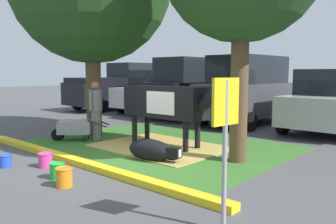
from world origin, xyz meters
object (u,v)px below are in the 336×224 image
object	(u,v)px
wheelbarrow	(75,127)
sedan_blue	(330,102)
calf_lying	(152,150)
bucket_blue	(5,161)
bucket_pink	(45,160)
bucket_green	(57,170)
bucket_orange	(64,177)
pickup_truck_black	(118,88)
suv_black	(193,88)
person_handler	(96,109)
suv_dark_grey	(248,90)
cow_holstein	(168,103)
sedan_silver	(156,92)
parking_sign	(225,124)

from	to	relation	value
wheelbarrow	sedan_blue	bearing A→B (deg)	52.53
calf_lying	bucket_blue	world-z (taller)	calf_lying
wheelbarrow	bucket_pink	size ratio (longest dim) A/B	4.63
bucket_green	bucket_orange	xyz separation A→B (m)	(0.51, -0.17, 0.02)
bucket_pink	bucket_green	bearing A→B (deg)	-15.93
pickup_truck_black	calf_lying	bearing A→B (deg)	-36.53
bucket_orange	suv_black	world-z (taller)	suv_black
person_handler	pickup_truck_black	distance (m)	8.73
bucket_blue	pickup_truck_black	distance (m)	11.51
suv_dark_grey	bucket_orange	bearing A→B (deg)	-81.57
cow_holstein	bucket_orange	xyz separation A→B (m)	(0.75, -3.48, -0.99)
bucket_green	suv_black	size ratio (longest dim) A/B	0.06
calf_lying	bucket_green	distance (m)	2.08
bucket_pink	sedan_silver	bearing A→B (deg)	120.53
bucket_green	pickup_truck_black	bearing A→B (deg)	134.60
pickup_truck_black	parking_sign	bearing A→B (deg)	-35.23
person_handler	bucket_pink	bearing A→B (deg)	-58.21
person_handler	sedan_silver	bearing A→B (deg)	120.05
bucket_green	sedan_blue	world-z (taller)	sedan_blue
pickup_truck_black	bucket_green	bearing A→B (deg)	-45.40
person_handler	bucket_green	distance (m)	3.59
calf_lying	bucket_pink	bearing A→B (deg)	-125.92
bucket_blue	bucket_pink	distance (m)	0.82
cow_holstein	bucket_orange	bearing A→B (deg)	-77.83
bucket_pink	suv_black	world-z (taller)	suv_black
wheelbarrow	suv_dark_grey	bearing A→B (deg)	72.37
person_handler	pickup_truck_black	xyz separation A→B (m)	(-6.25, 6.09, 0.22)
bucket_blue	suv_dark_grey	bearing A→B (deg)	85.32
sedan_silver	suv_dark_grey	distance (m)	5.24
bucket_green	bucket_orange	size ratio (longest dim) A/B	0.88
parking_sign	bucket_orange	distance (m)	3.14
sedan_blue	bucket_blue	bearing A→B (deg)	-112.16
sedan_blue	parking_sign	bearing A→B (deg)	-81.17
person_handler	sedan_blue	distance (m)	7.39
cow_holstein	bucket_green	bearing A→B (deg)	-85.82
person_handler	suv_black	size ratio (longest dim) A/B	0.36
bucket_green	sedan_silver	size ratio (longest dim) A/B	0.07
cow_holstein	sedan_blue	world-z (taller)	sedan_blue
calf_lying	wheelbarrow	xyz separation A→B (m)	(-3.17, 0.15, 0.15)
calf_lying	parking_sign	bearing A→B (deg)	-31.02
wheelbarrow	suv_black	bearing A→B (deg)	96.55
bucket_pink	person_handler	bearing A→B (deg)	121.79
parking_sign	sedan_silver	xyz separation A→B (m)	(-9.37, 8.66, -0.33)
calf_lying	bucket_orange	xyz separation A→B (m)	(0.08, -2.20, -0.07)
wheelbarrow	sedan_blue	xyz separation A→B (m)	(4.86, 6.34, 0.60)
wheelbarrow	bucket_orange	distance (m)	4.02
bucket_pink	suv_dark_grey	world-z (taller)	suv_dark_grey
parking_sign	suv_dark_grey	bearing A→B (deg)	116.99
parking_sign	bucket_green	bearing A→B (deg)	-175.91
sedan_silver	suv_dark_grey	xyz separation A→B (m)	(5.21, -0.49, 0.29)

